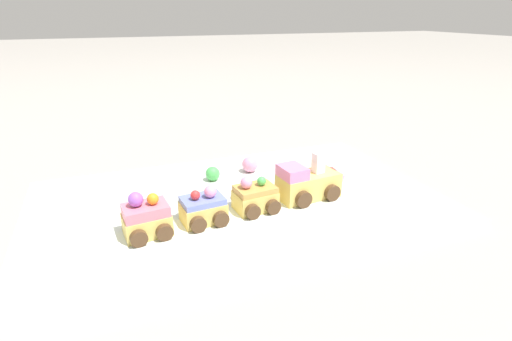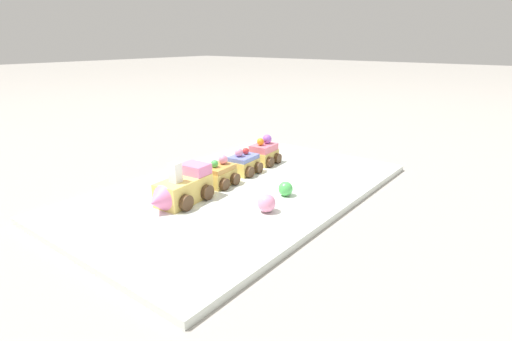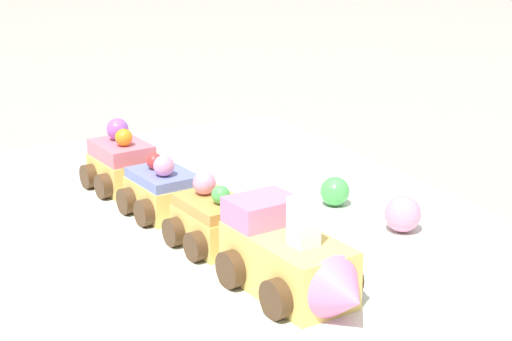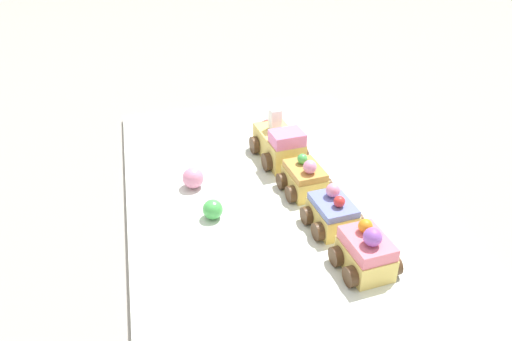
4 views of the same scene
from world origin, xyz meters
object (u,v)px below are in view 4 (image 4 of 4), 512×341
object	(u,v)px
cake_car_blueberry	(332,214)
gumball_pink	(193,178)
cake_car_caramel	(305,179)
cake_car_strawberry	(366,253)
gumball_green	(213,209)
cake_train_locomotive	(277,142)

from	to	relation	value
cake_car_blueberry	gumball_pink	world-z (taller)	cake_car_blueberry
cake_car_blueberry	gumball_pink	size ratio (longest dim) A/B	2.24
cake_car_caramel	cake_car_strawberry	size ratio (longest dim) A/B	1.00
gumball_pink	gumball_green	size ratio (longest dim) A/B	1.16
gumball_pink	gumball_green	distance (m)	0.08
cake_car_caramel	gumball_green	bearing A→B (deg)	97.80
cake_car_caramel	gumball_green	size ratio (longest dim) A/B	2.60
cake_car_blueberry	gumball_green	world-z (taller)	cake_car_blueberry
gumball_green	gumball_pink	bearing A→B (deg)	10.70
cake_car_strawberry	gumball_pink	distance (m)	0.28
cake_car_strawberry	gumball_green	world-z (taller)	cake_car_strawberry
cake_train_locomotive	gumball_pink	bearing A→B (deg)	107.84
cake_train_locomotive	cake_car_strawberry	world-z (taller)	cake_train_locomotive
gumball_green	cake_car_strawberry	bearing A→B (deg)	-132.10
cake_train_locomotive	cake_car_strawberry	xyz separation A→B (m)	(-0.28, -0.03, -0.00)
cake_car_caramel	cake_car_blueberry	distance (m)	0.09
cake_train_locomotive	gumball_pink	distance (m)	0.16
cake_car_caramel	cake_car_strawberry	xyz separation A→B (m)	(-0.17, -0.02, 0.00)
gumball_pink	gumball_green	xyz separation A→B (m)	(-0.08, -0.02, -0.00)
cake_car_blueberry	gumball_green	distance (m)	0.16
cake_car_blueberry	cake_car_strawberry	size ratio (longest dim) A/B	1.00
cake_train_locomotive	cake_car_caramel	world-z (taller)	cake_train_locomotive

